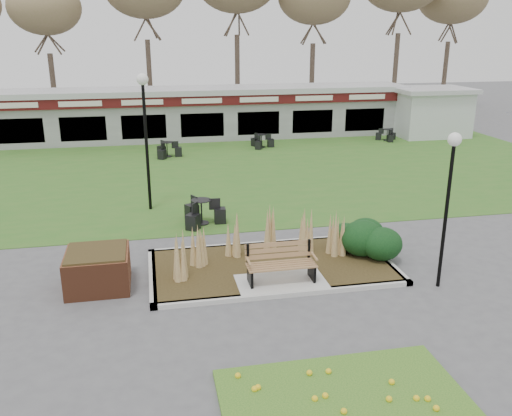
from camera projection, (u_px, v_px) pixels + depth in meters
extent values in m
plane|color=#515154|center=(283.00, 289.00, 13.24)|extent=(100.00, 100.00, 0.00)
cube|color=#306820|center=(218.00, 170.00, 24.41)|extent=(34.00, 16.00, 0.02)
cube|color=#295E1B|center=(350.00, 410.00, 8.94)|extent=(4.20, 3.00, 0.08)
cube|color=#312613|center=(272.00, 266.00, 14.34)|extent=(6.22, 3.22, 0.12)
cube|color=#B7B7B2|center=(287.00, 294.00, 12.84)|extent=(6.40, 0.18, 0.12)
cube|color=#B7B7B2|center=(259.00, 244.00, 15.84)|extent=(6.40, 0.18, 0.12)
cube|color=#B7B7B2|center=(152.00, 276.00, 13.76)|extent=(0.18, 3.40, 0.12)
cube|color=#B7B7B2|center=(381.00, 257.00, 14.92)|extent=(0.18, 3.40, 0.12)
cube|color=#B7B7B2|center=(281.00, 284.00, 13.36)|extent=(2.20, 1.20, 0.13)
cone|color=tan|center=(198.00, 244.00, 14.16)|extent=(0.36, 0.36, 1.15)
cone|color=tan|center=(233.00, 236.00, 14.72)|extent=(0.36, 0.36, 1.15)
cone|color=tan|center=(271.00, 231.00, 15.11)|extent=(0.36, 0.36, 1.15)
cone|color=tan|center=(304.00, 231.00, 15.09)|extent=(0.36, 0.36, 1.15)
cone|color=tan|center=(336.00, 234.00, 14.87)|extent=(0.36, 0.36, 1.15)
cone|color=tan|center=(181.00, 257.00, 13.32)|extent=(0.36, 0.36, 1.15)
ellipsoid|color=black|center=(362.00, 238.00, 14.85)|extent=(1.21, 1.10, 0.99)
ellipsoid|color=black|center=(382.00, 244.00, 14.56)|extent=(1.10, 1.00, 0.90)
ellipsoid|color=black|center=(366.00, 233.00, 15.39)|extent=(1.06, 0.96, 0.86)
ellipsoid|color=black|center=(346.00, 236.00, 15.29)|extent=(0.92, 0.84, 0.76)
cube|color=olive|center=(281.00, 265.00, 13.20)|extent=(1.70, 0.57, 0.04)
cube|color=olive|center=(279.00, 250.00, 13.40)|extent=(1.70, 0.13, 0.44)
cube|color=black|center=(250.00, 276.00, 13.13)|extent=(0.06, 0.55, 0.42)
cube|color=black|center=(312.00, 271.00, 13.42)|extent=(0.06, 0.55, 0.42)
cube|color=black|center=(248.00, 254.00, 13.26)|extent=(0.06, 0.06, 0.50)
cube|color=black|center=(309.00, 249.00, 13.55)|extent=(0.06, 0.06, 0.50)
cube|color=olive|center=(249.00, 261.00, 12.98)|extent=(0.05, 0.50, 0.04)
cube|color=olive|center=(314.00, 256.00, 13.28)|extent=(0.05, 0.50, 0.04)
cube|color=brown|center=(98.00, 270.00, 13.21)|extent=(1.50, 1.50, 0.90)
cube|color=#312613|center=(96.00, 252.00, 13.06)|extent=(1.40, 1.40, 0.06)
cube|color=gray|center=(200.00, 116.00, 31.46)|extent=(24.00, 3.00, 2.60)
cube|color=#4C1010|center=(202.00, 101.00, 29.69)|extent=(24.00, 0.18, 0.55)
cube|color=silver|center=(199.00, 90.00, 31.01)|extent=(24.60, 3.40, 0.30)
cube|color=silver|center=(202.00, 101.00, 29.59)|extent=(22.00, 0.02, 0.28)
cube|color=black|center=(202.00, 125.00, 30.21)|extent=(22.00, 0.10, 1.30)
cube|color=silver|center=(430.00, 114.00, 32.12)|extent=(4.00, 3.00, 2.60)
cube|color=silver|center=(432.00, 90.00, 31.69)|extent=(4.40, 3.40, 0.25)
cylinder|color=#47382B|center=(55.00, 83.00, 36.83)|extent=(0.36, 0.36, 5.17)
cylinder|color=#47382B|center=(145.00, 82.00, 37.95)|extent=(0.36, 0.36, 5.17)
cylinder|color=#47382B|center=(229.00, 80.00, 39.08)|extent=(0.36, 0.36, 5.17)
cylinder|color=#47382B|center=(309.00, 79.00, 40.20)|extent=(0.36, 0.36, 5.17)
cylinder|color=#47382B|center=(385.00, 78.00, 41.32)|extent=(0.36, 0.36, 5.17)
cylinder|color=#47382B|center=(456.00, 76.00, 42.44)|extent=(0.36, 0.36, 5.17)
cylinder|color=black|center=(445.00, 219.00, 12.83)|extent=(0.09, 0.09, 3.53)
sphere|color=white|center=(455.00, 139.00, 12.23)|extent=(0.32, 0.32, 0.32)
cylinder|color=black|center=(147.00, 149.00, 18.44)|extent=(0.11, 0.11, 4.32)
sphere|color=white|center=(142.00, 79.00, 17.71)|extent=(0.39, 0.39, 0.39)
cylinder|color=black|center=(202.00, 223.00, 17.65)|extent=(0.48, 0.48, 0.03)
cylinder|color=black|center=(202.00, 212.00, 17.53)|extent=(0.05, 0.05, 0.78)
cylinder|color=black|center=(201.00, 200.00, 17.41)|extent=(0.65, 0.65, 0.03)
cube|color=black|center=(220.00, 215.00, 17.66)|extent=(0.39, 0.39, 0.50)
cube|color=black|center=(192.00, 212.00, 18.02)|extent=(0.49, 0.49, 0.50)
cube|color=black|center=(193.00, 222.00, 17.05)|extent=(0.51, 0.51, 0.50)
cylinder|color=black|center=(261.00, 147.00, 29.16)|extent=(0.41, 0.41, 0.03)
cylinder|color=black|center=(261.00, 141.00, 29.06)|extent=(0.05, 0.05, 0.68)
cylinder|color=black|center=(261.00, 135.00, 28.95)|extent=(0.56, 0.56, 0.02)
cube|color=black|center=(271.00, 143.00, 29.21)|extent=(0.33, 0.33, 0.43)
cube|color=black|center=(255.00, 142.00, 29.46)|extent=(0.44, 0.44, 0.43)
cube|color=black|center=(259.00, 145.00, 28.63)|extent=(0.43, 0.43, 0.43)
cylinder|color=black|center=(168.00, 156.00, 26.99)|extent=(0.44, 0.44, 0.03)
cylinder|color=black|center=(167.00, 150.00, 26.88)|extent=(0.05, 0.05, 0.72)
cylinder|color=black|center=(167.00, 142.00, 26.76)|extent=(0.60, 0.60, 0.02)
cube|color=black|center=(178.00, 152.00, 27.02)|extent=(0.34, 0.34, 0.46)
cube|color=black|center=(162.00, 151.00, 27.32)|extent=(0.46, 0.46, 0.46)
cube|color=black|center=(162.00, 155.00, 26.43)|extent=(0.46, 0.46, 0.46)
cylinder|color=black|center=(387.00, 140.00, 31.01)|extent=(0.38, 0.38, 0.03)
cylinder|color=black|center=(387.00, 135.00, 30.91)|extent=(0.04, 0.04, 0.62)
cylinder|color=black|center=(387.00, 129.00, 30.81)|extent=(0.52, 0.52, 0.02)
cube|color=black|center=(392.00, 136.00, 31.23)|extent=(0.39, 0.39, 0.40)
cube|color=black|center=(378.00, 136.00, 31.11)|extent=(0.41, 0.41, 0.40)
cube|color=black|center=(390.00, 139.00, 30.50)|extent=(0.31, 0.31, 0.40)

